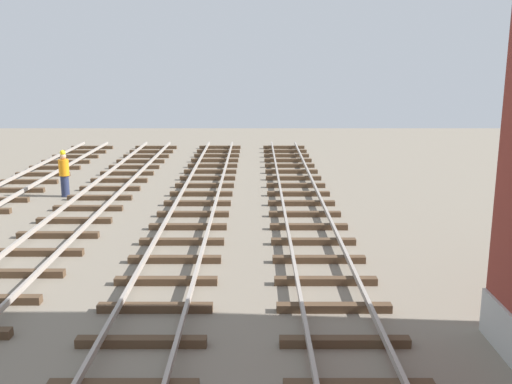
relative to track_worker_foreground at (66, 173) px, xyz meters
name	(u,v)px	position (x,y,z in m)	size (l,w,h in m)	color
track_worker_foreground	(66,173)	(0.00, 0.00, 0.00)	(0.40, 0.40, 1.87)	#262D4C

